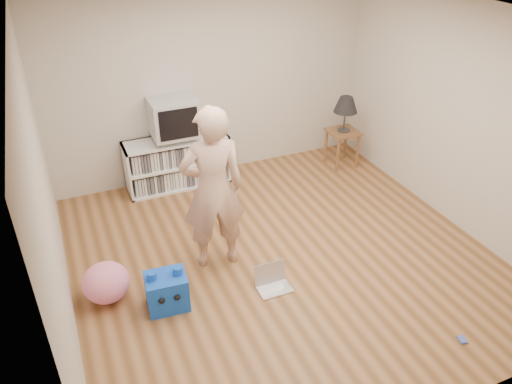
{
  "coord_description": "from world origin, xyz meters",
  "views": [
    {
      "loc": [
        -2.03,
        -3.97,
        3.53
      ],
      "look_at": [
        -0.14,
        0.4,
        0.66
      ],
      "focal_mm": 35.0,
      "sensor_mm": 36.0,
      "label": 1
    }
  ],
  "objects": [
    {
      "name": "ceiling",
      "position": [
        0.0,
        0.0,
        2.6
      ],
      "size": [
        4.5,
        4.5,
        0.01
      ],
      "primitive_type": "cube",
      "color": "white",
      "rests_on": "walls"
    },
    {
      "name": "side_table",
      "position": [
        1.78,
        1.65,
        0.42
      ],
      "size": [
        0.42,
        0.42,
        0.55
      ],
      "color": "brown",
      "rests_on": "ground"
    },
    {
      "name": "plush_pink",
      "position": [
        -1.9,
        0.09,
        0.2
      ],
      "size": [
        0.49,
        0.49,
        0.4
      ],
      "primitive_type": "ellipsoid",
      "rotation": [
        0.0,
        0.0,
        0.05
      ],
      "color": "pink",
      "rests_on": "ground"
    },
    {
      "name": "dvd_deck",
      "position": [
        -0.62,
        2.02,
        0.73
      ],
      "size": [
        0.45,
        0.35,
        0.07
      ],
      "primitive_type": "cube",
      "color": "gray",
      "rests_on": "media_unit"
    },
    {
      "name": "laptop",
      "position": [
        -0.31,
        -0.41,
        0.06
      ],
      "size": [
        0.35,
        0.28,
        0.24
      ],
      "rotation": [
        0.0,
        0.0,
        -0.01
      ],
      "color": "silver",
      "rests_on": "ground"
    },
    {
      "name": "ground",
      "position": [
        0.0,
        0.0,
        0.0
      ],
      "size": [
        4.5,
        4.5,
        0.0
      ],
      "primitive_type": "plane",
      "color": "brown",
      "rests_on": "ground"
    },
    {
      "name": "table_lamp",
      "position": [
        1.78,
        1.65,
        0.94
      ],
      "size": [
        0.34,
        0.34,
        0.52
      ],
      "color": "#333333",
      "rests_on": "side_table"
    },
    {
      "name": "crt_tv",
      "position": [
        -0.62,
        2.02,
        1.02
      ],
      "size": [
        0.6,
        0.53,
        0.5
      ],
      "color": "#AFAFB4",
      "rests_on": "dvd_deck"
    },
    {
      "name": "playing_cards",
      "position": [
        0.98,
        -1.77,
        0.01
      ],
      "size": [
        0.08,
        0.1,
        0.02
      ],
      "primitive_type": "cube",
      "rotation": [
        0.0,
        0.0,
        -0.23
      ],
      "color": "#4B63C8",
      "rests_on": "ground"
    },
    {
      "name": "walls",
      "position": [
        0.0,
        0.0,
        1.3
      ],
      "size": [
        4.52,
        4.52,
        2.6
      ],
      "color": "beige",
      "rests_on": "ground"
    },
    {
      "name": "person",
      "position": [
        -0.7,
        0.22,
        0.92
      ],
      "size": [
        0.72,
        0.52,
        1.83
      ],
      "primitive_type": "imported",
      "rotation": [
        0.0,
        0.0,
        3.01
      ],
      "color": "#D6AB92",
      "rests_on": "ground"
    },
    {
      "name": "media_unit",
      "position": [
        -0.62,
        2.04,
        0.35
      ],
      "size": [
        1.4,
        0.45,
        0.7
      ],
      "color": "white",
      "rests_on": "ground"
    },
    {
      "name": "plush_blue",
      "position": [
        -1.38,
        -0.27,
        0.19
      ],
      "size": [
        0.42,
        0.37,
        0.46
      ],
      "rotation": [
        0.0,
        0.0,
        -0.09
      ],
      "color": "blue",
      "rests_on": "ground"
    }
  ]
}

